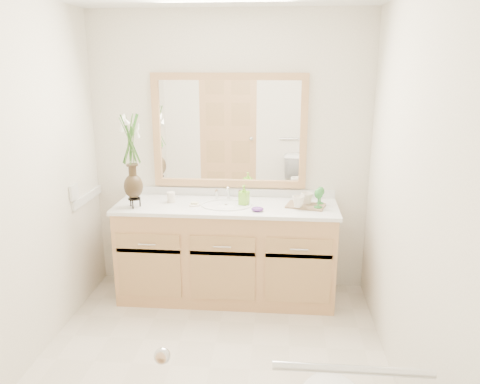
# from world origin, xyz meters

# --- Properties ---
(floor) EXTENTS (2.60, 2.60, 0.00)m
(floor) POSITION_xyz_m (0.00, 0.00, 0.00)
(floor) COLOR beige
(floor) RESTS_ON ground
(wall_back) EXTENTS (2.40, 0.02, 2.40)m
(wall_back) POSITION_xyz_m (0.00, 1.30, 1.20)
(wall_back) COLOR white
(wall_back) RESTS_ON floor
(wall_front) EXTENTS (2.40, 0.02, 2.40)m
(wall_front) POSITION_xyz_m (0.00, -1.30, 1.20)
(wall_front) COLOR white
(wall_front) RESTS_ON floor
(wall_left) EXTENTS (0.02, 2.60, 2.40)m
(wall_left) POSITION_xyz_m (-1.20, 0.00, 1.20)
(wall_left) COLOR white
(wall_left) RESTS_ON floor
(wall_right) EXTENTS (0.02, 2.60, 2.40)m
(wall_right) POSITION_xyz_m (1.20, 0.00, 1.20)
(wall_right) COLOR white
(wall_right) RESTS_ON floor
(vanity) EXTENTS (1.80, 0.55, 0.80)m
(vanity) POSITION_xyz_m (0.00, 1.01, 0.40)
(vanity) COLOR tan
(vanity) RESTS_ON floor
(counter) EXTENTS (1.84, 0.57, 0.03)m
(counter) POSITION_xyz_m (0.00, 1.01, 0.82)
(counter) COLOR white
(counter) RESTS_ON vanity
(sink) EXTENTS (0.38, 0.34, 0.23)m
(sink) POSITION_xyz_m (0.00, 1.00, 0.78)
(sink) COLOR white
(sink) RESTS_ON counter
(mirror) EXTENTS (1.32, 0.04, 0.97)m
(mirror) POSITION_xyz_m (0.00, 1.28, 1.41)
(mirror) COLOR white
(mirror) RESTS_ON wall_back
(switch_plate) EXTENTS (0.02, 0.12, 0.12)m
(switch_plate) POSITION_xyz_m (-1.19, 0.76, 0.98)
(switch_plate) COLOR white
(switch_plate) RESTS_ON wall_left
(door) EXTENTS (0.80, 0.03, 2.00)m
(door) POSITION_xyz_m (-0.30, -1.29, 1.00)
(door) COLOR tan
(door) RESTS_ON floor
(grab_bar) EXTENTS (0.55, 0.03, 0.03)m
(grab_bar) POSITION_xyz_m (0.70, -1.27, 0.95)
(grab_bar) COLOR silver
(grab_bar) RESTS_ON wall_front
(flower_vase) EXTENTS (0.18, 0.18, 0.74)m
(flower_vase) POSITION_xyz_m (-0.74, 0.89, 1.33)
(flower_vase) COLOR black
(flower_vase) RESTS_ON counter
(tumbler) EXTENTS (0.07, 0.07, 0.09)m
(tumbler) POSITION_xyz_m (-0.47, 1.05, 0.87)
(tumbler) COLOR silver
(tumbler) RESTS_ON counter
(soap_dish) EXTENTS (0.09, 0.09, 0.03)m
(soap_dish) POSITION_xyz_m (-0.26, 0.97, 0.84)
(soap_dish) COLOR silver
(soap_dish) RESTS_ON counter
(soap_bottle) EXTENTS (0.09, 0.09, 0.15)m
(soap_bottle) POSITION_xyz_m (0.15, 1.04, 0.90)
(soap_bottle) COLOR #78C42E
(soap_bottle) RESTS_ON counter
(purple_dish) EXTENTS (0.12, 0.11, 0.03)m
(purple_dish) POSITION_xyz_m (0.27, 0.86, 0.85)
(purple_dish) COLOR #5A297C
(purple_dish) RESTS_ON counter
(tray) EXTENTS (0.34, 0.27, 0.02)m
(tray) POSITION_xyz_m (0.65, 1.02, 0.84)
(tray) COLOR brown
(tray) RESTS_ON counter
(mug_left) EXTENTS (0.12, 0.12, 0.10)m
(mug_left) POSITION_xyz_m (0.59, 0.95, 0.89)
(mug_left) COLOR silver
(mug_left) RESTS_ON tray
(mug_right) EXTENTS (0.12, 0.11, 0.10)m
(mug_right) POSITION_xyz_m (0.67, 1.05, 0.90)
(mug_right) COLOR silver
(mug_right) RESTS_ON tray
(goblet_front) EXTENTS (0.07, 0.07, 0.16)m
(goblet_front) POSITION_xyz_m (0.75, 0.96, 0.95)
(goblet_front) COLOR #27762C
(goblet_front) RESTS_ON tray
(goblet_back) EXTENTS (0.06, 0.06, 0.14)m
(goblet_back) POSITION_xyz_m (0.78, 1.07, 0.94)
(goblet_back) COLOR #27762C
(goblet_back) RESTS_ON tray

